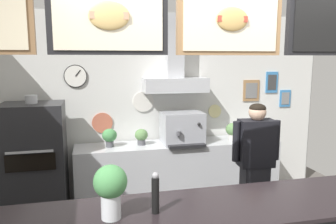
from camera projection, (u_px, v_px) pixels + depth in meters
back_wall_assembly at (163, 101)px, 4.76m from camera, size 5.01×2.59×2.71m
back_prep_counter at (179, 174)px, 4.74m from camera, size 2.86×0.54×0.89m
pizza_oven at (35, 164)px, 4.12m from camera, size 0.73×0.65×1.62m
shop_worker at (255, 168)px, 3.71m from camera, size 0.54×0.25×1.58m
espresso_machine at (182, 128)px, 4.62m from camera, size 0.56×0.51×0.44m
potted_rosemary at (233, 130)px, 4.82m from camera, size 0.20×0.20×0.25m
potted_basil at (141, 136)px, 4.54m from camera, size 0.18×0.18×0.22m
potted_thyme at (110, 136)px, 4.43m from camera, size 0.20×0.20×0.25m
pepper_grinder at (155, 193)px, 2.24m from camera, size 0.05×0.05×0.29m
basil_vase at (111, 188)px, 2.16m from camera, size 0.22×0.22×0.36m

